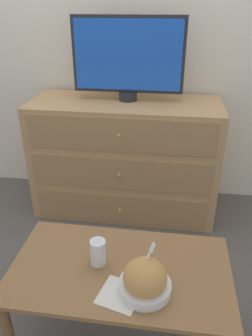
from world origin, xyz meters
TOP-DOWN VIEW (x-y plane):
  - ground_plane at (0.00, 0.00)m, footprint 12.00×12.00m
  - wall_back at (0.00, 0.03)m, footprint 12.00×0.05m
  - dresser at (0.11, -0.29)m, footprint 1.30×0.54m
  - tv at (0.12, -0.25)m, footprint 0.73×0.12m
  - coffee_table at (0.25, -1.42)m, footprint 0.92×0.52m
  - takeout_bowl at (0.37, -1.52)m, footprint 0.20×0.20m
  - drink_cup at (0.16, -1.40)m, footprint 0.07×0.07m
  - napkin at (0.27, -1.56)m, footprint 0.18×0.18m

SIDE VIEW (x-z plane):
  - ground_plane at x=0.00m, z-range 0.00..0.00m
  - coffee_table at x=0.25m, z-range 0.16..0.61m
  - dresser at x=0.11m, z-range 0.00..0.83m
  - napkin at x=0.27m, z-range 0.45..0.45m
  - drink_cup at x=0.16m, z-range 0.44..0.56m
  - takeout_bowl at x=0.37m, z-range 0.40..0.61m
  - tv at x=0.12m, z-range 0.85..1.38m
  - wall_back at x=0.00m, z-range 0.00..2.60m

